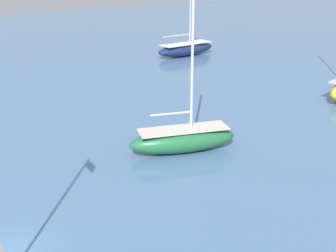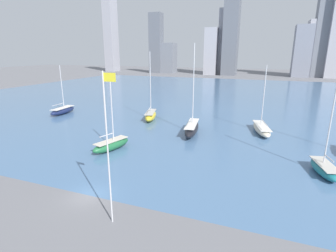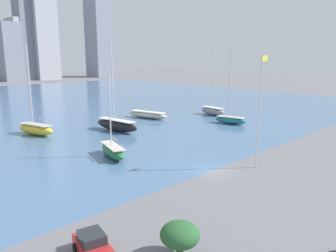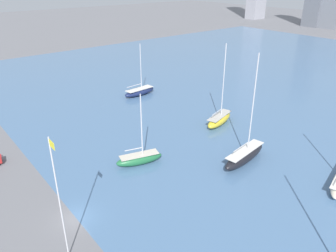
% 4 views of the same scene
% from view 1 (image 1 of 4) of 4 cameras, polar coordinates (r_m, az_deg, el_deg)
% --- Properties ---
extents(sailboat_navy, '(3.24, 8.76, 12.16)m').
position_cam_1_polar(sailboat_navy, '(61.38, 2.19, 9.41)').
color(sailboat_navy, '#19234C').
rests_on(sailboat_navy, harbor_water).
extents(sailboat_green, '(3.96, 7.55, 11.31)m').
position_cam_1_polar(sailboat_green, '(30.93, 1.86, -1.56)').
color(sailboat_green, '#236B3D').
rests_on(sailboat_green, harbor_water).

